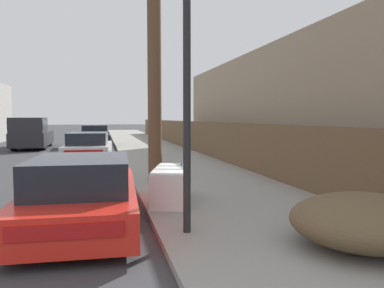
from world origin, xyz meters
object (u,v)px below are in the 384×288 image
car_parked_mid (88,148)px  pickup_truck (31,134)px  discarded_fridge (171,185)px  street_lamp (187,67)px  utility_pole (154,36)px  parked_sports_car_red (83,194)px  car_parked_far (94,137)px  brush_pile (366,221)px

car_parked_mid → pickup_truck: bearing=118.3°
discarded_fridge → street_lamp: (-0.13, -2.15, 2.20)m
utility_pole → street_lamp: (-0.18, -4.98, -1.52)m
car_parked_mid → utility_pole: (2.06, -6.21, 3.60)m
parked_sports_car_red → pickup_truck: 18.22m
car_parked_mid → car_parked_far: size_ratio=0.92×
discarded_fridge → car_parked_far: (-1.95, 17.54, 0.18)m
utility_pole → brush_pile: 7.53m
pickup_truck → street_lamp: size_ratio=1.28×
parked_sports_car_red → utility_pole: 5.57m
car_parked_far → utility_pole: size_ratio=0.57×
discarded_fridge → brush_pile: bearing=-41.8°
discarded_fridge → car_parked_far: bearing=112.1°
car_parked_far → utility_pole: bearing=-85.2°
car_parked_mid → brush_pile: bearing=-68.3°
car_parked_far → car_parked_mid: bearing=-93.4°
pickup_truck → brush_pile: (7.80, -20.20, -0.47)m
car_parked_mid → brush_pile: car_parked_mid is taller
pickup_truck → utility_pole: size_ratio=0.70×
utility_pole → brush_pile: size_ratio=3.80×
car_parked_far → utility_pole: 15.26m
pickup_truck → utility_pole: (5.70, -13.99, 3.25)m
car_parked_far → street_lamp: (1.81, -19.69, 2.02)m
car_parked_mid → car_parked_far: car_parked_far is taller
parked_sports_car_red → car_parked_mid: 10.02m
utility_pole → car_parked_mid: bearing=108.3°
discarded_fridge → street_lamp: street_lamp is taller
parked_sports_car_red → street_lamp: size_ratio=1.02×
pickup_truck → brush_pile: pickup_truck is taller
parked_sports_car_red → brush_pile: bearing=-28.8°
discarded_fridge → utility_pole: bearing=104.8°
car_parked_mid → pickup_truck: (-3.65, 7.78, 0.35)m
car_parked_far → pickup_truck: pickup_truck is taller
car_parked_far → brush_pile: (4.09, -20.92, -0.19)m
parked_sports_car_red → utility_pole: utility_pole is taller
utility_pole → street_lamp: 5.21m
discarded_fridge → pickup_truck: pickup_truck is taller
discarded_fridge → car_parked_far: car_parked_far is taller
discarded_fridge → street_lamp: size_ratio=0.41×
discarded_fridge → pickup_truck: (-5.65, 16.82, 0.47)m
parked_sports_car_red → car_parked_far: car_parked_far is taller
car_parked_mid → parked_sports_car_red: bearing=-85.4°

